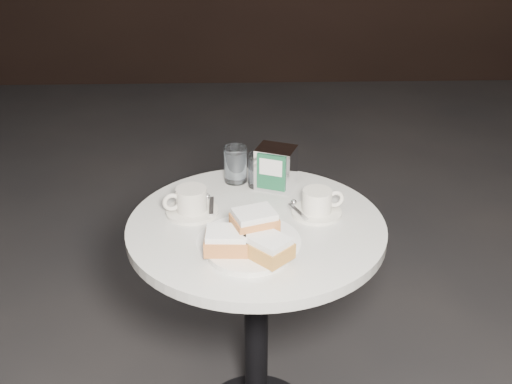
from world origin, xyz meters
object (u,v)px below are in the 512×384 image
(cafe_table, at_px, (256,283))
(napkin_dispenser, at_px, (276,168))
(coffee_cup_right, at_px, (317,204))
(water_glass_right, at_px, (259,171))
(coffee_cup_left, at_px, (191,203))
(beignet_plate, at_px, (249,241))
(water_glass_left, at_px, (235,165))

(cafe_table, relative_size, napkin_dispenser, 5.59)
(coffee_cup_right, distance_m, water_glass_right, 0.24)
(water_glass_right, distance_m, napkin_dispenser, 0.05)
(cafe_table, height_order, coffee_cup_left, coffee_cup_left)
(coffee_cup_right, height_order, napkin_dispenser, napkin_dispenser)
(beignet_plate, height_order, napkin_dispenser, napkin_dispenser)
(water_glass_right, bearing_deg, napkin_dispenser, -14.31)
(beignet_plate, distance_m, water_glass_left, 0.41)
(coffee_cup_right, bearing_deg, cafe_table, -173.19)
(cafe_table, relative_size, water_glass_right, 7.28)
(coffee_cup_right, height_order, water_glass_right, water_glass_right)
(napkin_dispenser, bearing_deg, cafe_table, -85.59)
(cafe_table, xyz_separation_m, napkin_dispenser, (0.06, 0.21, 0.26))
(cafe_table, bearing_deg, beignet_plate, -98.21)
(beignet_plate, bearing_deg, napkin_dispenser, 76.61)
(beignet_plate, height_order, coffee_cup_left, beignet_plate)
(water_glass_right, relative_size, napkin_dispenser, 0.77)
(cafe_table, distance_m, coffee_cup_left, 0.30)
(coffee_cup_right, bearing_deg, water_glass_left, 128.09)
(beignet_plate, bearing_deg, coffee_cup_right, 45.93)
(beignet_plate, xyz_separation_m, water_glass_left, (-0.03, 0.41, 0.02))
(coffee_cup_left, relative_size, water_glass_right, 1.76)
(water_glass_right, xyz_separation_m, napkin_dispenser, (0.05, -0.01, 0.01))
(cafe_table, xyz_separation_m, coffee_cup_right, (0.17, 0.05, 0.23))
(cafe_table, bearing_deg, coffee_cup_left, 160.55)
(water_glass_right, bearing_deg, coffee_cup_right, -48.69)
(cafe_table, bearing_deg, coffee_cup_right, 15.66)
(beignet_plate, relative_size, coffee_cup_right, 1.72)
(cafe_table, distance_m, water_glass_right, 0.33)
(coffee_cup_right, distance_m, water_glass_left, 0.31)
(coffee_cup_left, xyz_separation_m, coffee_cup_right, (0.35, -0.02, -0.00))
(coffee_cup_right, height_order, water_glass_left, water_glass_left)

